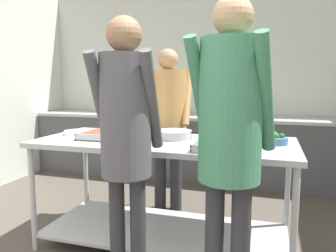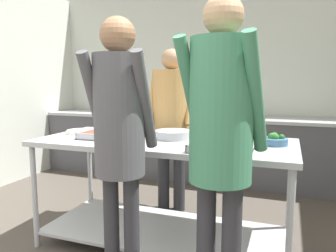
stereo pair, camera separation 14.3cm
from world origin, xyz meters
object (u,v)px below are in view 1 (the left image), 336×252
object	(u,v)px
plate_stack	(77,132)
serving_tray_vegetables	(225,146)
broccoli_bowl	(275,139)
sauce_pan	(174,134)
serving_tray_roast	(111,136)
guest_serving_left	(126,127)
cook_behind_counter	(168,113)
guest_serving_right	(230,126)

from	to	relation	value
plate_stack	serving_tray_vegetables	distance (m)	1.36
broccoli_bowl	sauce_pan	bearing A→B (deg)	180.00
sauce_pan	serving_tray_roast	bearing A→B (deg)	-162.00
guest_serving_left	cook_behind_counter	bearing A→B (deg)	97.11
guest_serving_left	serving_tray_roast	bearing A→B (deg)	124.17
plate_stack	guest_serving_right	bearing A→B (deg)	-27.83
guest_serving_left	broccoli_bowl	bearing A→B (deg)	41.93
serving_tray_roast	cook_behind_counter	distance (m)	0.86
plate_stack	guest_serving_left	bearing A→B (deg)	-42.15
plate_stack	broccoli_bowl	world-z (taller)	broccoli_bowl
sauce_pan	serving_tray_vegetables	size ratio (longest dim) A/B	1.09
plate_stack	serving_tray_roast	bearing A→B (deg)	-15.93
plate_stack	guest_serving_left	distance (m)	1.10
guest_serving_right	guest_serving_left	bearing A→B (deg)	177.83
guest_serving_left	guest_serving_right	bearing A→B (deg)	-2.17
serving_tray_vegetables	guest_serving_left	bearing A→B (deg)	-140.04
sauce_pan	plate_stack	bearing A→B (deg)	-176.73
plate_stack	serving_tray_roast	distance (m)	0.40
plate_stack	cook_behind_counter	bearing A→B (deg)	48.53
serving_tray_roast	guest_serving_left	size ratio (longest dim) A/B	0.27
plate_stack	broccoli_bowl	size ratio (longest dim) A/B	1.27
sauce_pan	cook_behind_counter	size ratio (longest dim) A/B	0.26
broccoli_bowl	guest_serving_left	xyz separation A→B (m)	(-0.86, -0.77, 0.16)
serving_tray_vegetables	cook_behind_counter	size ratio (longest dim) A/B	0.24
serving_tray_vegetables	plate_stack	bearing A→B (deg)	168.15
plate_stack	sauce_pan	bearing A→B (deg)	3.27
sauce_pan	guest_serving_left	world-z (taller)	guest_serving_left
serving_tray_vegetables	broccoli_bowl	distance (m)	0.47
plate_stack	sauce_pan	size ratio (longest dim) A/B	0.53
serving_tray_roast	cook_behind_counter	bearing A→B (deg)	73.59
sauce_pan	broccoli_bowl	world-z (taller)	broccoli_bowl
serving_tray_vegetables	cook_behind_counter	distance (m)	1.22
sauce_pan	serving_tray_vegetables	bearing A→B (deg)	-35.63
plate_stack	cook_behind_counter	xyz separation A→B (m)	(0.62, 0.70, 0.13)
broccoli_bowl	guest_serving_right	distance (m)	0.86
sauce_pan	guest_serving_right	bearing A→B (deg)	-55.70
serving_tray_vegetables	broccoli_bowl	world-z (taller)	broccoli_bowl
serving_tray_roast	guest_serving_right	size ratio (longest dim) A/B	0.26
guest_serving_left	cook_behind_counter	distance (m)	1.44
plate_stack	guest_serving_right	distance (m)	1.62
sauce_pan	broccoli_bowl	bearing A→B (deg)	-0.00
plate_stack	serving_tray_vegetables	world-z (taller)	serving_tray_vegetables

